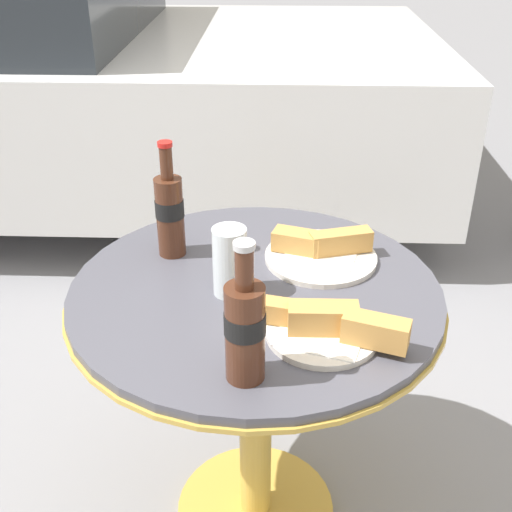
# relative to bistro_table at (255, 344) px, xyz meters

# --- Properties ---
(ground_plane) EXTENTS (30.00, 30.00, 0.00)m
(ground_plane) POSITION_rel_bistro_table_xyz_m (0.00, 0.00, -0.53)
(ground_plane) COLOR gray
(bistro_table) EXTENTS (0.78, 0.78, 0.68)m
(bistro_table) POSITION_rel_bistro_table_xyz_m (0.00, 0.00, 0.00)
(bistro_table) COLOR gold
(bistro_table) RESTS_ON ground_plane
(cola_bottle_left) EXTENTS (0.07, 0.07, 0.25)m
(cola_bottle_left) POSITION_rel_bistro_table_xyz_m (-0.01, -0.28, 0.25)
(cola_bottle_left) COLOR #4C2819
(cola_bottle_left) RESTS_ON bistro_table
(cola_bottle_right) EXTENTS (0.06, 0.06, 0.26)m
(cola_bottle_right) POSITION_rel_bistro_table_xyz_m (-0.19, 0.13, 0.25)
(cola_bottle_right) COLOR #4C2819
(cola_bottle_right) RESTS_ON bistro_table
(drinking_glass) EXTENTS (0.07, 0.07, 0.14)m
(drinking_glass) POSITION_rel_bistro_table_xyz_m (-0.05, -0.02, 0.21)
(drinking_glass) COLOR #C68923
(drinking_glass) RESTS_ON bistro_table
(lunch_plate_near) EXTENTS (0.25, 0.25, 0.06)m
(lunch_plate_near) POSITION_rel_bistro_table_xyz_m (0.14, 0.12, 0.17)
(lunch_plate_near) COLOR silver
(lunch_plate_near) RESTS_ON bistro_table
(lunch_plate_far) EXTENTS (0.29, 0.21, 0.07)m
(lunch_plate_far) POSITION_rel_bistro_table_xyz_m (0.14, -0.17, 0.17)
(lunch_plate_far) COLOR silver
(lunch_plate_far) RESTS_ON bistro_table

